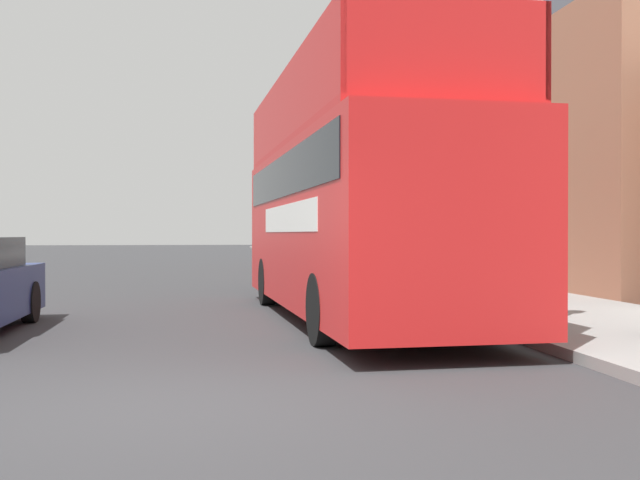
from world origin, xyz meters
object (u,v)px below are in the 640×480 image
(parked_car_ahead_of_bus, at_px, (322,265))
(lamp_post_third, at_px, (335,185))
(lamp_post_nearest, at_px, (532,85))
(tour_bus, at_px, (353,210))
(lamp_post_second, at_px, (389,172))

(parked_car_ahead_of_bus, bearing_deg, lamp_post_third, 80.95)
(lamp_post_nearest, xyz_separation_m, lamp_post_third, (0.28, 18.64, -0.21))
(parked_car_ahead_of_bus, height_order, lamp_post_third, lamp_post_third)
(tour_bus, height_order, lamp_post_nearest, lamp_post_nearest)
(tour_bus, bearing_deg, parked_car_ahead_of_bus, 82.99)
(lamp_post_second, bearing_deg, lamp_post_nearest, -91.15)
(tour_bus, distance_m, lamp_post_nearest, 3.79)
(parked_car_ahead_of_bus, bearing_deg, lamp_post_second, -13.31)
(parked_car_ahead_of_bus, bearing_deg, lamp_post_nearest, -78.15)
(lamp_post_nearest, distance_m, lamp_post_third, 18.64)
(lamp_post_second, bearing_deg, parked_car_ahead_of_bus, 163.89)
(lamp_post_nearest, xyz_separation_m, lamp_post_second, (0.19, 9.32, -0.49))
(parked_car_ahead_of_bus, height_order, lamp_post_nearest, lamp_post_nearest)
(parked_car_ahead_of_bus, xyz_separation_m, lamp_post_nearest, (1.57, -9.82, 2.98))
(tour_bus, xyz_separation_m, lamp_post_third, (2.38, 15.99, 1.51))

